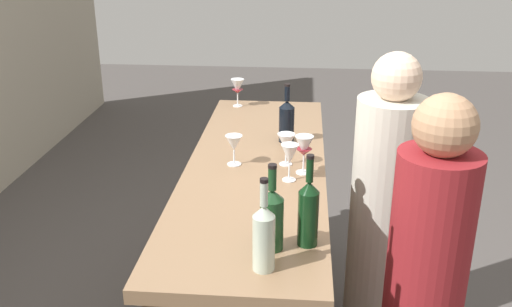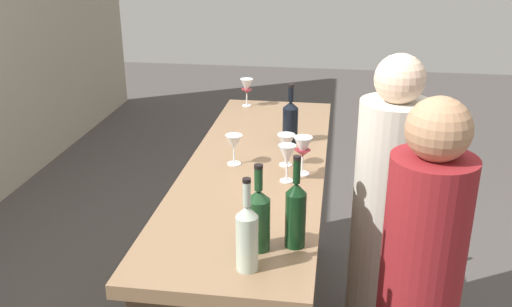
% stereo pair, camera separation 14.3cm
% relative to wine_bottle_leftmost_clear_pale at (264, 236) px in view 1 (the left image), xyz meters
% --- Properties ---
extents(bar_counter, '(1.98, 0.61, 0.96)m').
position_rel_wine_bottle_leftmost_clear_pale_xyz_m(bar_counter, '(0.84, 0.10, -0.59)').
color(bar_counter, brown).
rests_on(bar_counter, ground).
extents(wine_bottle_leftmost_clear_pale, '(0.07, 0.07, 0.31)m').
position_rel_wine_bottle_leftmost_clear_pale_xyz_m(wine_bottle_leftmost_clear_pale, '(0.00, 0.00, 0.00)').
color(wine_bottle_leftmost_clear_pale, '#B7C6B2').
rests_on(wine_bottle_leftmost_clear_pale, bar_counter).
extents(wine_bottle_second_left_olive_green, '(0.08, 0.08, 0.30)m').
position_rel_wine_bottle_leftmost_clear_pale_xyz_m(wine_bottle_second_left_olive_green, '(0.13, -0.02, -0.00)').
color(wine_bottle_second_left_olive_green, '#193D1E').
rests_on(wine_bottle_second_left_olive_green, bar_counter).
extents(wine_bottle_center_dark_green, '(0.07, 0.07, 0.32)m').
position_rel_wine_bottle_leftmost_clear_pale_xyz_m(wine_bottle_center_dark_green, '(0.16, -0.13, 0.01)').
color(wine_bottle_center_dark_green, black).
rests_on(wine_bottle_center_dark_green, bar_counter).
extents(wine_bottle_second_right_near_black, '(0.08, 0.08, 0.29)m').
position_rel_wine_bottle_leftmost_clear_pale_xyz_m(wine_bottle_second_right_near_black, '(1.14, -0.03, -0.01)').
color(wine_bottle_second_right_near_black, black).
rests_on(wine_bottle_second_right_near_black, bar_counter).
extents(wine_glass_near_left, '(0.08, 0.08, 0.17)m').
position_rel_wine_bottle_leftmost_clear_pale_xyz_m(wine_glass_near_left, '(0.76, -0.12, -0.00)').
color(wine_glass_near_left, white).
rests_on(wine_glass_near_left, bar_counter).
extents(wine_glass_near_center, '(0.07, 0.07, 0.16)m').
position_rel_wine_bottle_leftmost_clear_pale_xyz_m(wine_glass_near_center, '(0.67, -0.06, -0.00)').
color(wine_glass_near_center, white).
rests_on(wine_glass_near_center, bar_counter).
extents(wine_glass_near_right, '(0.08, 0.08, 0.15)m').
position_rel_wine_bottle_leftmost_clear_pale_xyz_m(wine_glass_near_right, '(0.84, -0.04, -0.01)').
color(wine_glass_near_right, white).
rests_on(wine_glass_near_right, bar_counter).
extents(wine_glass_far_left, '(0.08, 0.08, 0.14)m').
position_rel_wine_bottle_leftmost_clear_pale_xyz_m(wine_glass_far_left, '(0.82, 0.19, -0.02)').
color(wine_glass_far_left, white).
rests_on(wine_glass_far_left, bar_counter).
extents(wine_glass_far_center, '(0.08, 0.08, 0.16)m').
position_rel_wine_bottle_leftmost_clear_pale_xyz_m(wine_glass_far_center, '(1.71, 0.28, -0.00)').
color(wine_glass_far_center, white).
rests_on(wine_glass_far_center, bar_counter).
extents(person_left_guest, '(0.39, 0.39, 1.44)m').
position_rel_wine_bottle_leftmost_clear_pale_xyz_m(person_left_guest, '(0.37, -0.59, -0.40)').
color(person_left_guest, maroon).
rests_on(person_left_guest, ground).
extents(person_center_guest, '(0.43, 0.43, 1.45)m').
position_rel_wine_bottle_leftmost_clear_pale_xyz_m(person_center_guest, '(1.00, -0.51, -0.41)').
color(person_center_guest, beige).
rests_on(person_center_guest, ground).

